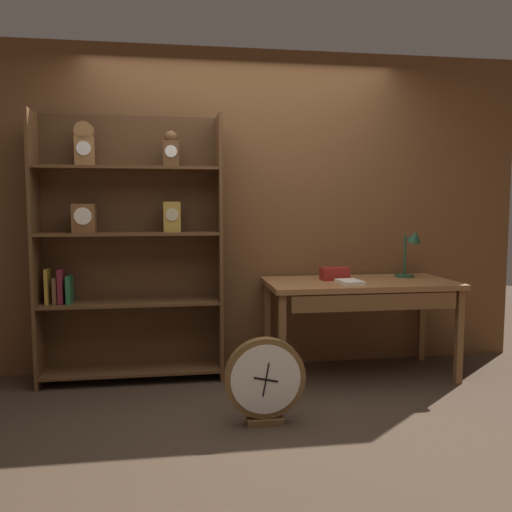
% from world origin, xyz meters
% --- Properties ---
extents(ground_plane, '(10.00, 10.00, 0.00)m').
position_xyz_m(ground_plane, '(0.00, 0.00, 0.00)').
color(ground_plane, '#3D2D21').
extents(back_wood_panel, '(4.80, 0.05, 2.60)m').
position_xyz_m(back_wood_panel, '(0.00, 1.32, 1.30)').
color(back_wood_panel, brown).
rests_on(back_wood_panel, ground).
extents(bookshelf, '(1.37, 0.30, 2.02)m').
position_xyz_m(bookshelf, '(-0.91, 1.05, 1.02)').
color(bookshelf, brown).
rests_on(bookshelf, ground).
extents(workbench, '(1.46, 0.72, 0.75)m').
position_xyz_m(workbench, '(0.87, 0.87, 0.68)').
color(workbench, brown).
rests_on(workbench, ground).
extents(desk_lamp, '(0.20, 0.20, 0.40)m').
position_xyz_m(desk_lamp, '(1.35, 1.02, 0.99)').
color(desk_lamp, '#1E472D').
rests_on(desk_lamp, workbench).
extents(toolbox_small, '(0.22, 0.13, 0.10)m').
position_xyz_m(toolbox_small, '(0.69, 0.97, 0.80)').
color(toolbox_small, maroon).
rests_on(toolbox_small, workbench).
extents(open_repair_manual, '(0.18, 0.23, 0.02)m').
position_xyz_m(open_repair_manual, '(0.75, 0.77, 0.77)').
color(open_repair_manual, silver).
rests_on(open_repair_manual, workbench).
extents(round_clock_large, '(0.50, 0.11, 0.54)m').
position_xyz_m(round_clock_large, '(-0.02, 0.06, 0.28)').
color(round_clock_large, brown).
rests_on(round_clock_large, ground).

